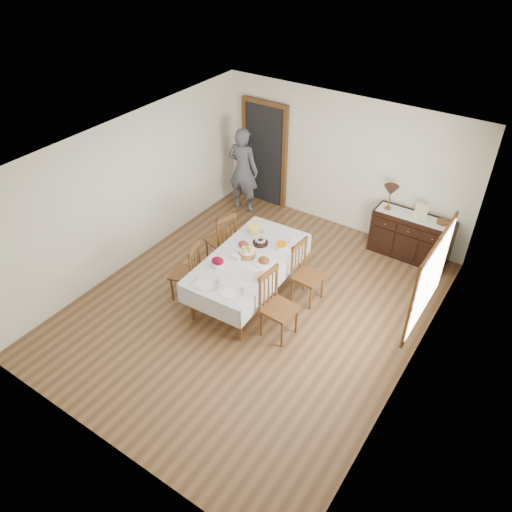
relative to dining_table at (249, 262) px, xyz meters
The scene contains 26 objects.
ground 0.73m from the dining_table, 44.27° to the right, with size 6.00×6.00×0.00m, color brown.
room_shell 1.00m from the dining_table, 71.63° to the left, with size 5.02×6.02×2.65m.
dining_table is the anchor object (origin of this frame).
chair_left_near 0.98m from the dining_table, 144.60° to the right, with size 0.53×0.53×1.02m.
chair_left_far 1.01m from the dining_table, 152.12° to the left, with size 0.53×0.53×1.04m.
chair_right_near 0.96m from the dining_table, 30.55° to the right, with size 0.49×0.49×1.11m.
chair_right_far 0.92m from the dining_table, 29.30° to the left, with size 0.46×0.46×1.04m.
sideboard 3.09m from the dining_table, 54.57° to the left, with size 1.40×0.51×0.84m.
person 2.79m from the dining_table, 126.72° to the left, with size 0.59×0.38×1.88m, color #4F515B.
bread_basket 0.17m from the dining_table, 153.18° to the left, with size 0.26×0.26×0.17m.
egg_basket 0.44m from the dining_table, 97.18° to the left, with size 0.25×0.25×0.11m.
ham_platter_a 0.34m from the dining_table, 138.95° to the left, with size 0.32×0.32×0.11m.
ham_platter_b 0.29m from the dining_table, ahead, with size 0.33×0.33×0.11m.
beet_bowl 0.53m from the dining_table, 122.45° to the right, with size 0.21×0.21×0.15m.
carrot_bowl 0.60m from the dining_table, 60.88° to the left, with size 0.22×0.22×0.09m.
pineapple_bowl 0.73m from the dining_table, 117.42° to the left, with size 0.22×0.22×0.13m.
casserole_dish 0.58m from the dining_table, 35.38° to the right, with size 0.22×0.22×0.08m.
butter_dish 0.23m from the dining_table, 137.76° to the right, with size 0.14×0.10×0.07m.
setting_left 0.88m from the dining_table, 98.10° to the right, with size 0.42×0.31×0.10m.
setting_right 0.86m from the dining_table, 70.52° to the right, with size 0.42×0.31×0.10m.
glass_far_a 0.75m from the dining_table, 102.68° to the left, with size 0.07×0.07×0.10m.
glass_far_b 0.82m from the dining_table, 64.72° to the left, with size 0.06×0.06×0.11m.
runner 3.06m from the dining_table, 54.37° to the left, with size 1.30×0.35×0.01m.
table_lamp 2.84m from the dining_table, 62.51° to the left, with size 0.26×0.26×0.46m.
picture_frame 3.12m from the dining_table, 53.05° to the left, with size 0.22×0.08×0.28m.
deco_bowl 3.40m from the dining_table, 48.58° to the left, with size 0.20×0.20×0.06m.
Camera 1 is at (3.36, -4.92, 5.42)m, focal length 35.00 mm.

